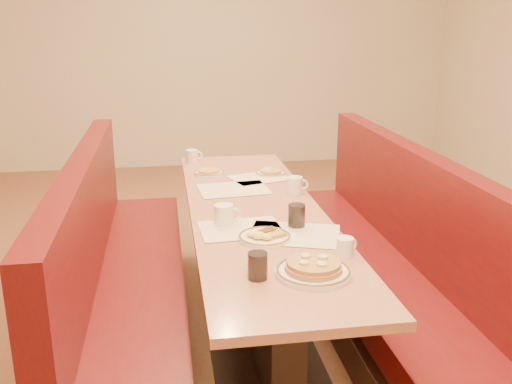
{
  "coord_description": "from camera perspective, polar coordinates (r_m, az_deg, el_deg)",
  "views": [
    {
      "loc": [
        -0.46,
        -2.85,
        1.73
      ],
      "look_at": [
        0.0,
        -0.01,
        0.85
      ],
      "focal_mm": 40.0,
      "sensor_mm": 36.0,
      "label": 1
    }
  ],
  "objects": [
    {
      "name": "placemat_near_right",
      "position": [
        2.7,
        3.85,
        -4.22
      ],
      "size": [
        0.5,
        0.43,
        0.0
      ],
      "primitive_type": "cube",
      "rotation": [
        0.0,
        0.0,
        -0.32
      ],
      "color": "beige",
      "rests_on": "diner_table"
    },
    {
      "name": "booth_left",
      "position": [
        3.17,
        -13.35,
        -9.05
      ],
      "size": [
        0.55,
        2.5,
        1.05
      ],
      "color": "#4C3326",
      "rests_on": "ground"
    },
    {
      "name": "ground",
      "position": [
        3.37,
        -0.02,
        -13.94
      ],
      "size": [
        8.0,
        8.0,
        0.0
      ],
      "primitive_type": "plane",
      "color": "#9E6647",
      "rests_on": "ground"
    },
    {
      "name": "coffee_mug_c",
      "position": [
        3.33,
        3.96,
        0.71
      ],
      "size": [
        0.13,
        0.09,
        0.1
      ],
      "rotation": [
        0.0,
        0.0,
        -0.03
      ],
      "color": "white",
      "rests_on": "diner_table"
    },
    {
      "name": "placemat_near_left",
      "position": [
        2.76,
        -1.53,
        -3.7
      ],
      "size": [
        0.41,
        0.31,
        0.0
      ],
      "primitive_type": "cube",
      "rotation": [
        0.0,
        0.0,
        0.06
      ],
      "color": "beige",
      "rests_on": "diner_table"
    },
    {
      "name": "booth_right",
      "position": [
        3.38,
        12.44,
        -7.33
      ],
      "size": [
        0.55,
        2.5,
        1.05
      ],
      "color": "#4C3326",
      "rests_on": "ground"
    },
    {
      "name": "diner_table",
      "position": [
        3.19,
        -0.02,
        -8.16
      ],
      "size": [
        0.7,
        2.5,
        0.75
      ],
      "color": "black",
      "rests_on": "ground"
    },
    {
      "name": "placemat_far_right",
      "position": [
        3.64,
        0.32,
        1.43
      ],
      "size": [
        0.42,
        0.36,
        0.0
      ],
      "primitive_type": "cube",
      "rotation": [
        0.0,
        0.0,
        0.31
      ],
      "color": "beige",
      "rests_on": "diner_table"
    },
    {
      "name": "eggs_plate",
      "position": [
        2.64,
        0.84,
        -4.45
      ],
      "size": [
        0.25,
        0.25,
        0.05
      ],
      "rotation": [
        0.0,
        0.0,
        0.38
      ],
      "color": "white",
      "rests_on": "diner_table"
    },
    {
      "name": "coffee_mug_d",
      "position": [
        4.07,
        -6.36,
        3.6
      ],
      "size": [
        0.12,
        0.08,
        0.09
      ],
      "rotation": [
        0.0,
        0.0,
        0.22
      ],
      "color": "white",
      "rests_on": "diner_table"
    },
    {
      "name": "soda_tumbler_mid",
      "position": [
        2.79,
        4.08,
        -2.4
      ],
      "size": [
        0.08,
        0.08,
        0.12
      ],
      "color": "black",
      "rests_on": "diner_table"
    },
    {
      "name": "extra_plate_far",
      "position": [
        3.75,
        -4.74,
        1.98
      ],
      "size": [
        0.2,
        0.2,
        0.04
      ],
      "rotation": [
        0.0,
        0.0,
        0.24
      ],
      "color": "white",
      "rests_on": "diner_table"
    },
    {
      "name": "soda_tumbler_near",
      "position": [
        2.24,
        0.17,
        -7.4
      ],
      "size": [
        0.08,
        0.08,
        0.11
      ],
      "color": "black",
      "rests_on": "diner_table"
    },
    {
      "name": "pancake_plate",
      "position": [
        2.3,
        5.75,
        -7.69
      ],
      "size": [
        0.31,
        0.31,
        0.07
      ],
      "rotation": [
        0.0,
        0.0,
        0.01
      ],
      "color": "white",
      "rests_on": "diner_table"
    },
    {
      "name": "extra_plate_mid",
      "position": [
        3.73,
        1.48,
        1.96
      ],
      "size": [
        0.2,
        0.2,
        0.04
      ],
      "rotation": [
        0.0,
        0.0,
        -0.04
      ],
      "color": "white",
      "rests_on": "diner_table"
    },
    {
      "name": "placemat_far_left",
      "position": [
        3.4,
        -2.27,
        0.29
      ],
      "size": [
        0.43,
        0.34,
        0.0
      ],
      "primitive_type": "cube",
      "rotation": [
        0.0,
        0.0,
        0.09
      ],
      "color": "beige",
      "rests_on": "diner_table"
    },
    {
      "name": "coffee_mug_b",
      "position": [
        2.82,
        -3.16,
        -2.25
      ],
      "size": [
        0.14,
        0.1,
        0.1
      ],
      "rotation": [
        0.0,
        0.0,
        -0.11
      ],
      "color": "white",
      "rests_on": "diner_table"
    },
    {
      "name": "coffee_mug_a",
      "position": [
        2.49,
        8.92,
        -5.37
      ],
      "size": [
        0.1,
        0.07,
        0.08
      ],
      "rotation": [
        0.0,
        0.0,
        0.4
      ],
      "color": "white",
      "rests_on": "diner_table"
    }
  ]
}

